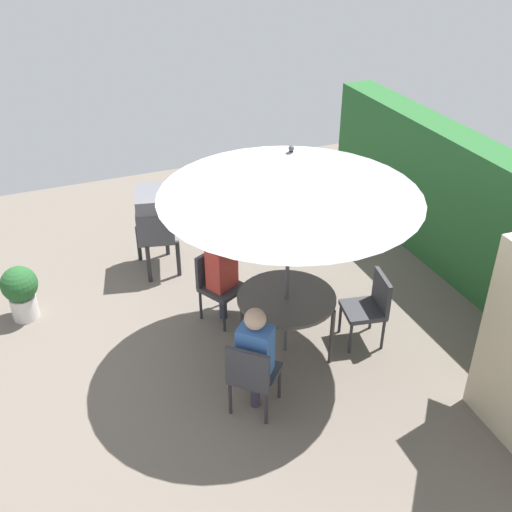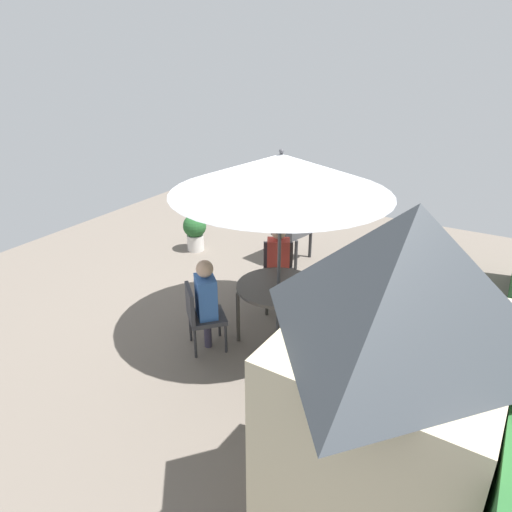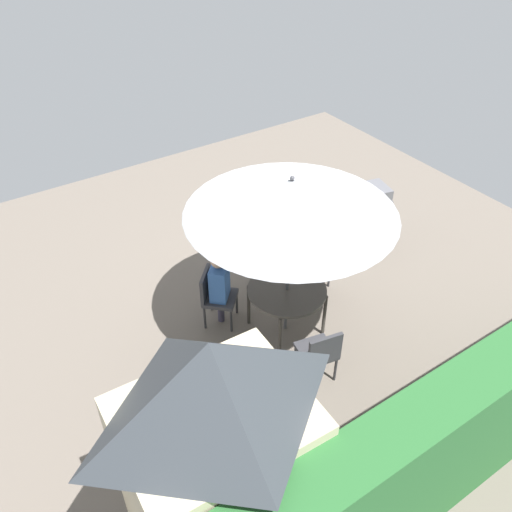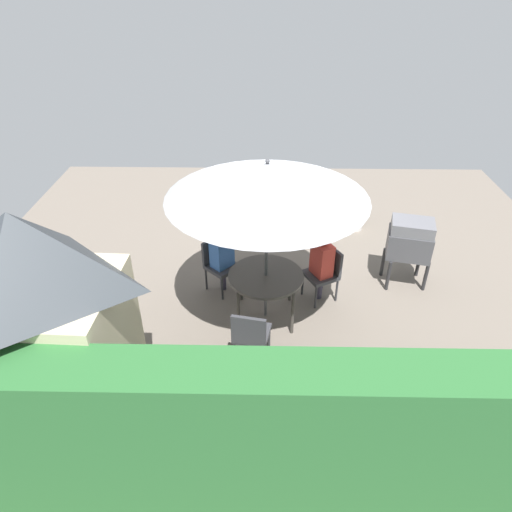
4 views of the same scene
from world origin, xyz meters
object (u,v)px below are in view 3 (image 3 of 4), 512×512
(bbq_grill, at_px, (366,206))
(chair_far_side, at_px, (214,294))
(chair_near_shed, at_px, (316,261))
(patio_umbrella, at_px, (291,197))
(patio_table, at_px, (287,293))
(person_in_blue, at_px, (219,281))
(garden_shed, at_px, (217,452))
(chair_toward_hedge, at_px, (320,352))
(potted_plant_by_shed, at_px, (277,189))
(person_in_red, at_px, (315,251))

(bbq_grill, relative_size, chair_far_side, 1.33)
(bbq_grill, xyz_separation_m, chair_near_shed, (1.40, 0.42, -0.33))
(patio_umbrella, bearing_deg, patio_table, 0.00)
(patio_table, relative_size, person_in_blue, 0.90)
(garden_shed, relative_size, chair_toward_hedge, 3.18)
(garden_shed, xyz_separation_m, chair_far_side, (-1.52, -2.78, -0.94))
(chair_far_side, relative_size, potted_plant_by_shed, 1.23)
(chair_near_shed, bearing_deg, chair_toward_hedge, 52.65)
(person_in_blue, bearing_deg, person_in_red, 172.70)
(chair_toward_hedge, bearing_deg, patio_table, -101.13)
(chair_near_shed, distance_m, chair_far_side, 1.74)
(bbq_grill, xyz_separation_m, person_in_blue, (3.07, 0.25, -0.06))
(person_in_blue, bearing_deg, patio_umbrella, 136.66)
(person_in_red, bearing_deg, person_in_blue, -7.30)
(person_in_blue, bearing_deg, patio_table, 136.66)
(potted_plant_by_shed, bearing_deg, garden_shed, 49.63)
(garden_shed, relative_size, chair_near_shed, 3.18)
(bbq_grill, bearing_deg, chair_toward_hedge, 37.07)
(patio_table, distance_m, patio_umbrella, 1.58)
(potted_plant_by_shed, bearing_deg, chair_far_side, 38.53)
(bbq_grill, distance_m, chair_far_side, 3.15)
(bbq_grill, bearing_deg, chair_far_side, 3.57)
(patio_table, xyz_separation_m, patio_umbrella, (-0.00, 0.00, 1.58))
(chair_far_side, height_order, chair_toward_hedge, same)
(patio_umbrella, bearing_deg, garden_shed, 41.78)
(bbq_grill, relative_size, chair_toward_hedge, 1.33)
(garden_shed, bearing_deg, potted_plant_by_shed, -130.37)
(person_in_red, xyz_separation_m, person_in_blue, (1.59, -0.20, 0.00))
(chair_far_side, bearing_deg, patio_umbrella, 136.66)
(bbq_grill, distance_m, chair_toward_hedge, 3.22)
(garden_shed, distance_m, patio_umbrella, 3.19)
(chair_far_side, bearing_deg, chair_near_shed, 172.67)
(garden_shed, distance_m, chair_near_shed, 4.25)
(patio_table, xyz_separation_m, person_in_red, (-0.88, -0.47, 0.08))
(patio_table, relative_size, patio_umbrella, 0.41)
(bbq_grill, xyz_separation_m, chair_toward_hedge, (2.55, 1.93, -0.33))
(chair_toward_hedge, relative_size, potted_plant_by_shed, 1.23)
(chair_toward_hedge, height_order, person_in_blue, person_in_blue)
(garden_shed, height_order, person_in_blue, garden_shed)
(chair_far_side, distance_m, person_in_blue, 0.28)
(chair_near_shed, relative_size, person_in_red, 0.71)
(patio_table, xyz_separation_m, person_in_blue, (0.71, -0.67, 0.08))
(garden_shed, bearing_deg, bbq_grill, -147.38)
(potted_plant_by_shed, bearing_deg, chair_near_shed, 69.05)
(chair_near_shed, height_order, potted_plant_by_shed, chair_near_shed)
(person_in_red, bearing_deg, bbq_grill, -162.76)
(patio_umbrella, bearing_deg, potted_plant_by_shed, -123.18)
(bbq_grill, height_order, potted_plant_by_shed, bbq_grill)
(patio_table, xyz_separation_m, potted_plant_by_shed, (-1.84, -2.81, -0.29))
(garden_shed, bearing_deg, patio_umbrella, -138.22)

